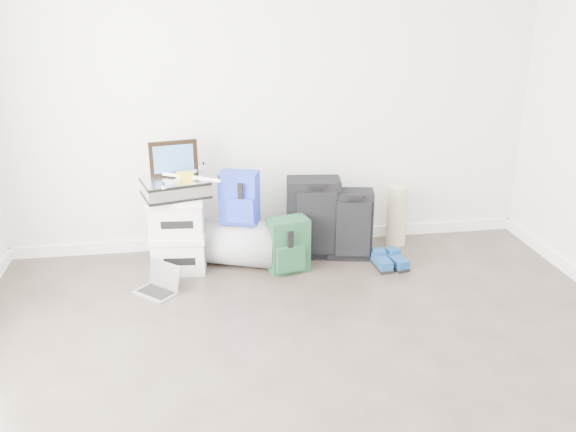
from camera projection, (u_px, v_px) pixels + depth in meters
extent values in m
plane|color=#322924|center=(337.00, 430.00, 3.17)|extent=(5.00, 5.00, 0.00)
cube|color=silver|center=(272.00, 91.00, 5.00)|extent=(4.50, 0.02, 2.70)
cube|color=white|center=(274.00, 238.00, 5.45)|extent=(4.50, 0.02, 0.10)
cube|color=silver|center=(180.00, 253.00, 4.93)|extent=(0.44, 0.37, 0.27)
cube|color=silver|center=(178.00, 235.00, 4.87)|extent=(0.47, 0.39, 0.04)
cube|color=silver|center=(177.00, 217.00, 4.82)|extent=(0.44, 0.37, 0.27)
cube|color=silver|center=(176.00, 199.00, 4.76)|extent=(0.47, 0.39, 0.04)
cube|color=#B2B2B7|center=(175.00, 188.00, 4.73)|extent=(0.55, 0.46, 0.14)
cube|color=black|center=(174.00, 158.00, 4.75)|extent=(0.37, 0.09, 0.28)
cube|color=#23528D|center=(174.00, 159.00, 4.73)|extent=(0.31, 0.06, 0.22)
cube|color=yellow|center=(185.00, 176.00, 4.69)|extent=(0.13, 0.13, 0.05)
cube|color=white|center=(195.00, 171.00, 4.82)|extent=(0.18, 0.27, 0.02)
cube|color=white|center=(168.00, 174.00, 4.74)|extent=(0.27, 0.18, 0.02)
cube|color=white|center=(174.00, 182.00, 4.56)|extent=(0.18, 0.27, 0.02)
cube|color=white|center=(202.00, 178.00, 4.64)|extent=(0.27, 0.18, 0.02)
cylinder|color=#95979D|center=(241.00, 243.00, 4.99)|extent=(0.71, 0.58, 0.38)
cube|color=#191FA5|center=(239.00, 197.00, 4.83)|extent=(0.34, 0.27, 0.42)
cube|color=#191FA5|center=(241.00, 210.00, 4.76)|extent=(0.23, 0.13, 0.20)
cube|color=black|center=(313.00, 217.00, 5.12)|extent=(0.46, 0.30, 0.68)
cube|color=black|center=(317.00, 224.00, 4.98)|extent=(0.33, 0.07, 0.54)
cube|color=black|center=(317.00, 187.00, 4.88)|extent=(0.13, 0.04, 0.03)
cube|color=#12321F|center=(288.00, 245.00, 4.88)|extent=(0.35, 0.25, 0.44)
cube|color=#12321F|center=(290.00, 258.00, 4.81)|extent=(0.24, 0.11, 0.21)
cube|color=black|center=(350.00, 224.00, 5.09)|extent=(0.41, 0.28, 0.59)
cube|color=black|center=(353.00, 230.00, 4.98)|extent=(0.28, 0.09, 0.47)
cube|color=black|center=(354.00, 198.00, 4.89)|extent=(0.13, 0.05, 0.03)
cube|color=black|center=(381.00, 266.00, 4.99)|extent=(0.12, 0.28, 0.03)
cube|color=navy|center=(382.00, 261.00, 4.97)|extent=(0.12, 0.27, 0.07)
cube|color=black|center=(396.00, 265.00, 5.01)|extent=(0.17, 0.29, 0.03)
cube|color=navy|center=(396.00, 260.00, 4.99)|extent=(0.16, 0.28, 0.07)
cylinder|color=tan|center=(397.00, 216.00, 5.36)|extent=(0.17, 0.17, 0.53)
cube|color=#BCBCC1|center=(155.00, 293.00, 4.56)|extent=(0.36, 0.36, 0.01)
cube|color=black|center=(155.00, 292.00, 4.56)|extent=(0.29, 0.28, 0.00)
cube|color=black|center=(165.00, 275.00, 4.61)|extent=(0.23, 0.22, 0.20)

